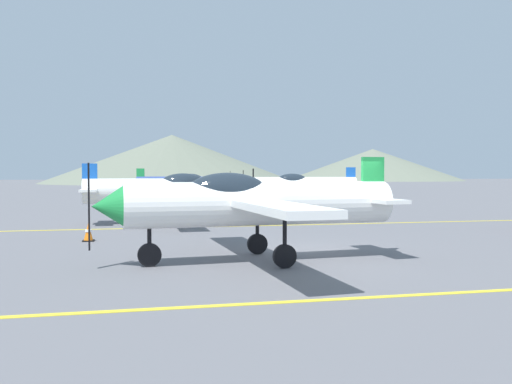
% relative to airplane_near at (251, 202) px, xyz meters
% --- Properties ---
extents(ground_plane, '(400.00, 400.00, 0.00)m').
position_rel_airplane_near_xyz_m(ground_plane, '(2.30, 0.68, -1.47)').
color(ground_plane, slate).
extents(apron_line_near, '(80.00, 0.16, 0.01)m').
position_rel_airplane_near_xyz_m(apron_line_near, '(2.30, -4.09, -1.47)').
color(apron_line_near, yellow).
rests_on(apron_line_near, ground_plane).
extents(apron_line_far, '(80.00, 0.16, 0.01)m').
position_rel_airplane_near_xyz_m(apron_line_far, '(2.30, 8.53, -1.47)').
color(apron_line_far, yellow).
rests_on(apron_line_far, ground_plane).
extents(airplane_near, '(7.61, 8.75, 2.62)m').
position_rel_airplane_near_xyz_m(airplane_near, '(0.00, 0.00, 0.00)').
color(airplane_near, white).
rests_on(airplane_near, ground_plane).
extents(airplane_mid, '(7.56, 8.72, 2.62)m').
position_rel_airplane_near_xyz_m(airplane_mid, '(-1.52, 10.58, 0.00)').
color(airplane_mid, white).
rests_on(airplane_mid, ground_plane).
extents(airplane_far, '(7.63, 8.76, 2.62)m').
position_rel_airplane_near_xyz_m(airplane_far, '(7.43, 19.99, 0.00)').
color(airplane_far, white).
rests_on(airplane_far, ground_plane).
extents(airplane_back, '(7.64, 8.76, 2.62)m').
position_rel_airplane_near_xyz_m(airplane_back, '(0.36, 29.17, 0.00)').
color(airplane_back, '#33478C').
rests_on(airplane_back, ground_plane).
extents(traffic_cone_front, '(0.36, 0.36, 0.59)m').
position_rel_airplane_near_xyz_m(traffic_cone_front, '(-4.36, 4.87, -1.19)').
color(traffic_cone_front, black).
rests_on(traffic_cone_front, ground_plane).
extents(hill_centerleft, '(61.88, 61.88, 11.78)m').
position_rel_airplane_near_xyz_m(hill_centerleft, '(3.78, 115.31, 4.42)').
color(hill_centerleft, slate).
rests_on(hill_centerleft, ground_plane).
extents(hill_centerright, '(59.07, 59.07, 10.66)m').
position_rel_airplane_near_xyz_m(hill_centerright, '(72.47, 149.32, 3.85)').
color(hill_centerright, slate).
rests_on(hill_centerright, ground_plane).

